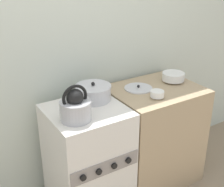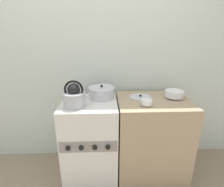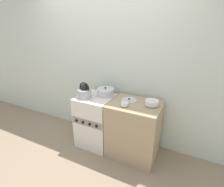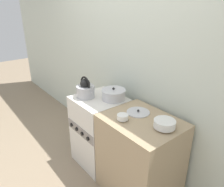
{
  "view_description": "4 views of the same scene",
  "coord_description": "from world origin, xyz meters",
  "px_view_note": "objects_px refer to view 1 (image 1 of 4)",
  "views": [
    {
      "loc": [
        -0.88,
        -1.49,
        1.86
      ],
      "look_at": [
        0.23,
        0.28,
        0.93
      ],
      "focal_mm": 50.0,
      "sensor_mm": 36.0,
      "label": 1
    },
    {
      "loc": [
        0.16,
        -1.34,
        1.51
      ],
      "look_at": [
        0.23,
        0.27,
        0.95
      ],
      "focal_mm": 28.0,
      "sensor_mm": 36.0,
      "label": 2
    },
    {
      "loc": [
        1.34,
        -1.86,
        1.95
      ],
      "look_at": [
        0.28,
        0.29,
        0.96
      ],
      "focal_mm": 28.0,
      "sensor_mm": 36.0,
      "label": 3
    },
    {
      "loc": [
        1.86,
        -1.02,
        1.89
      ],
      "look_at": [
        0.22,
        0.28,
        1.0
      ],
      "focal_mm": 35.0,
      "sensor_mm": 36.0,
      "label": 4
    }
  ],
  "objects_px": {
    "kettle": "(76,107)",
    "enamel_bowl": "(173,77)",
    "small_ceramic_bowl": "(157,94)",
    "loose_pot_lid": "(138,88)",
    "stove": "(88,160)",
    "cooking_pot": "(93,93)"
  },
  "relations": [
    {
      "from": "kettle",
      "to": "loose_pot_lid",
      "type": "distance_m",
      "value": 0.68
    },
    {
      "from": "small_ceramic_bowl",
      "to": "enamel_bowl",
      "type": "bearing_deg",
      "value": 29.82
    },
    {
      "from": "kettle",
      "to": "enamel_bowl",
      "type": "bearing_deg",
      "value": 9.57
    },
    {
      "from": "cooking_pot",
      "to": "loose_pot_lid",
      "type": "xyz_separation_m",
      "value": [
        0.41,
        -0.02,
        -0.05
      ]
    },
    {
      "from": "stove",
      "to": "kettle",
      "type": "relative_size",
      "value": 3.42
    },
    {
      "from": "kettle",
      "to": "enamel_bowl",
      "type": "xyz_separation_m",
      "value": [
        1.0,
        0.17,
        -0.04
      ]
    },
    {
      "from": "cooking_pot",
      "to": "loose_pot_lid",
      "type": "height_order",
      "value": "cooking_pot"
    },
    {
      "from": "enamel_bowl",
      "to": "cooking_pot",
      "type": "bearing_deg",
      "value": 176.6
    },
    {
      "from": "cooking_pot",
      "to": "small_ceramic_bowl",
      "type": "xyz_separation_m",
      "value": [
        0.42,
        -0.23,
        -0.02
      ]
    },
    {
      "from": "kettle",
      "to": "cooking_pot",
      "type": "relative_size",
      "value": 0.94
    },
    {
      "from": "cooking_pot",
      "to": "small_ceramic_bowl",
      "type": "distance_m",
      "value": 0.48
    },
    {
      "from": "kettle",
      "to": "enamel_bowl",
      "type": "height_order",
      "value": "kettle"
    },
    {
      "from": "enamel_bowl",
      "to": "small_ceramic_bowl",
      "type": "xyz_separation_m",
      "value": [
        -0.33,
        -0.19,
        -0.01
      ]
    },
    {
      "from": "kettle",
      "to": "small_ceramic_bowl",
      "type": "distance_m",
      "value": 0.67
    },
    {
      "from": "cooking_pot",
      "to": "enamel_bowl",
      "type": "xyz_separation_m",
      "value": [
        0.75,
        -0.04,
        -0.01
      ]
    },
    {
      "from": "enamel_bowl",
      "to": "small_ceramic_bowl",
      "type": "height_order",
      "value": "enamel_bowl"
    },
    {
      "from": "enamel_bowl",
      "to": "loose_pot_lid",
      "type": "height_order",
      "value": "enamel_bowl"
    },
    {
      "from": "kettle",
      "to": "small_ceramic_bowl",
      "type": "bearing_deg",
      "value": -1.82
    },
    {
      "from": "stove",
      "to": "cooking_pot",
      "type": "height_order",
      "value": "cooking_pot"
    },
    {
      "from": "stove",
      "to": "cooking_pot",
      "type": "distance_m",
      "value": 0.52
    },
    {
      "from": "stove",
      "to": "enamel_bowl",
      "type": "relative_size",
      "value": 4.62
    },
    {
      "from": "small_ceramic_bowl",
      "to": "loose_pot_lid",
      "type": "xyz_separation_m",
      "value": [
        -0.02,
        0.22,
        -0.03
      ]
    }
  ]
}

